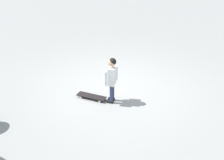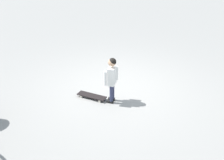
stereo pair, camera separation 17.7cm
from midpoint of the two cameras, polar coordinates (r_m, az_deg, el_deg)
ground_plane at (r=5.89m, az=0.20°, el=-1.85°), size 50.00×50.00×0.00m
child_person at (r=5.02m, az=-1.03°, el=1.07°), size 0.41×0.26×1.06m
skateboard at (r=5.45m, az=-5.96°, el=-3.97°), size 0.47×0.71×0.07m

